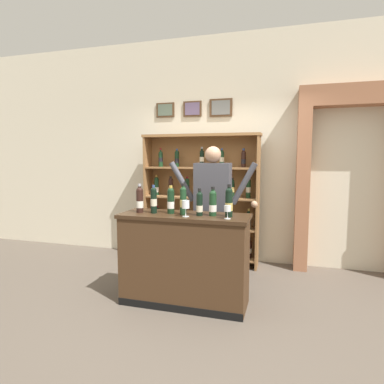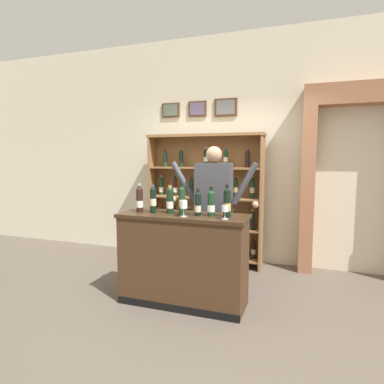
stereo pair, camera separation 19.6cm
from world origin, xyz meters
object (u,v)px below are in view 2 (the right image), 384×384
object	(u,v)px
tasting_bottle_super_tuscan	(140,199)
tasting_bottle_grappa	(170,200)
tasting_bottle_brunello	(153,199)
wine_glass_center	(184,205)
shopkeeper	(214,201)
tasting_bottle_riserva	(227,202)
tasting_bottle_chianti	(198,204)
wine_glass_spare	(225,210)
tasting_bottle_rosso	(182,200)
tasting_bottle_prosecco	(211,203)
wine_shelf	(205,197)
tasting_counter	(183,259)

from	to	relation	value
tasting_bottle_super_tuscan	tasting_bottle_grappa	xyz separation A→B (m)	(0.36, 0.04, -0.00)
tasting_bottle_brunello	wine_glass_center	size ratio (longest dim) A/B	1.82
shopkeeper	tasting_bottle_super_tuscan	bearing A→B (deg)	-140.89
tasting_bottle_grappa	wine_glass_center	size ratio (longest dim) A/B	1.78
tasting_bottle_super_tuscan	tasting_bottle_riserva	xyz separation A→B (m)	(1.00, 0.02, 0.01)
tasting_bottle_chianti	wine_glass_center	bearing A→B (deg)	-140.60
shopkeeper	tasting_bottle_brunello	size ratio (longest dim) A/B	5.59
tasting_bottle_super_tuscan	wine_glass_spare	size ratio (longest dim) A/B	2.36
tasting_bottle_brunello	shopkeeper	bearing A→B (deg)	46.97
tasting_bottle_rosso	tasting_bottle_chianti	world-z (taller)	tasting_bottle_rosso
tasting_bottle_rosso	tasting_bottle_prosecco	distance (m)	0.32
wine_shelf	tasting_bottle_grappa	size ratio (longest dim) A/B	6.38
tasting_bottle_grappa	tasting_bottle_rosso	xyz separation A→B (m)	(0.15, -0.02, 0.01)
tasting_bottle_prosecco	wine_glass_spare	world-z (taller)	tasting_bottle_prosecco
wine_shelf	wine_glass_spare	distance (m)	1.70
tasting_bottle_rosso	tasting_bottle_chianti	xyz separation A→B (m)	(0.19, -0.02, -0.03)
tasting_bottle_super_tuscan	tasting_bottle_rosso	distance (m)	0.51
tasting_bottle_super_tuscan	tasting_bottle_prosecco	world-z (taller)	tasting_bottle_super_tuscan
tasting_bottle_prosecco	wine_glass_center	bearing A→B (deg)	-153.44
tasting_bottle_prosecco	wine_glass_center	distance (m)	0.29
tasting_counter	wine_glass_spare	size ratio (longest dim) A/B	10.37
tasting_bottle_riserva	tasting_bottle_super_tuscan	bearing A→B (deg)	-179.08
wine_shelf	tasting_bottle_grappa	distance (m)	1.43
tasting_bottle_super_tuscan	wine_glass_spare	distance (m)	1.02
wine_shelf	wine_glass_spare	world-z (taller)	wine_shelf
wine_glass_spare	wine_glass_center	world-z (taller)	wine_glass_center
shopkeeper	wine_glass_center	world-z (taller)	shopkeeper
wine_shelf	tasting_bottle_chianti	xyz separation A→B (m)	(0.37, -1.46, 0.12)
tasting_bottle_grappa	tasting_bottle_riserva	size ratio (longest dim) A/B	0.90
tasting_bottle_super_tuscan	tasting_bottle_chianti	bearing A→B (deg)	-0.48
tasting_bottle_chianti	tasting_bottle_super_tuscan	bearing A→B (deg)	179.52
wine_shelf	tasting_bottle_brunello	distance (m)	1.47
tasting_bottle_rosso	tasting_bottle_riserva	world-z (taller)	same
tasting_bottle_rosso	tasting_bottle_prosecco	size ratio (longest dim) A/B	1.10
tasting_bottle_rosso	wine_glass_center	distance (m)	0.14
tasting_bottle_grappa	wine_glass_spare	world-z (taller)	tasting_bottle_grappa
shopkeeper	tasting_bottle_chianti	xyz separation A→B (m)	(-0.01, -0.58, 0.04)
wine_shelf	tasting_bottle_grappa	bearing A→B (deg)	-88.75
tasting_bottle_super_tuscan	wine_glass_center	world-z (taller)	tasting_bottle_super_tuscan
tasting_bottle_grappa	wine_shelf	bearing A→B (deg)	91.25
wine_shelf	tasting_bottle_riserva	distance (m)	1.60
tasting_bottle_rosso	wine_shelf	bearing A→B (deg)	97.17
tasting_counter	shopkeeper	distance (m)	0.83
tasting_bottle_rosso	wine_glass_spare	world-z (taller)	tasting_bottle_rosso
wine_glass_spare	tasting_bottle_riserva	bearing A→B (deg)	93.39
shopkeeper	tasting_bottle_rosso	size ratio (longest dim) A/B	5.15
tasting_bottle_rosso	tasting_counter	bearing A→B (deg)	56.38
tasting_counter	tasting_bottle_grappa	distance (m)	0.67
wine_shelf	wine_glass_center	distance (m)	1.58
wine_shelf	tasting_bottle_prosecco	xyz separation A→B (m)	(0.51, -1.43, 0.13)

